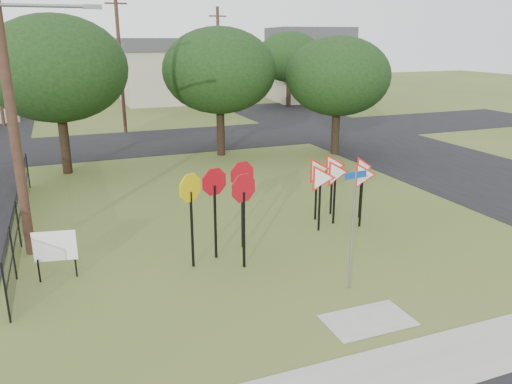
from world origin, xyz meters
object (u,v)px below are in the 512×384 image
(street_name_sign, at_px, (353,223))
(info_board, at_px, (55,248))
(stop_sign_cluster, at_px, (223,193))
(yield_sign_cluster, at_px, (338,175))

(street_name_sign, distance_m, info_board, 7.75)
(street_name_sign, xyz_separation_m, stop_sign_cluster, (-2.46, 2.85, 0.23))
(street_name_sign, xyz_separation_m, yield_sign_cluster, (2.15, 4.37, -0.06))
(street_name_sign, bearing_deg, yield_sign_cluster, 63.75)
(stop_sign_cluster, bearing_deg, yield_sign_cluster, 18.27)
(street_name_sign, relative_size, info_board, 2.26)
(stop_sign_cluster, bearing_deg, info_board, 174.95)
(info_board, bearing_deg, stop_sign_cluster, -5.05)
(stop_sign_cluster, relative_size, yield_sign_cluster, 0.93)
(street_name_sign, xyz_separation_m, info_board, (-6.98, 3.25, -0.86))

